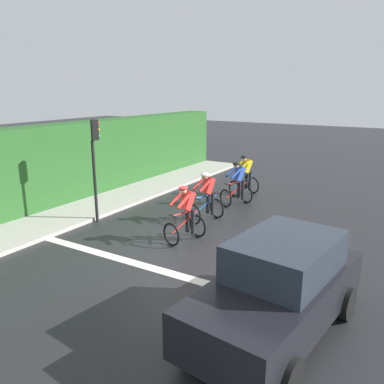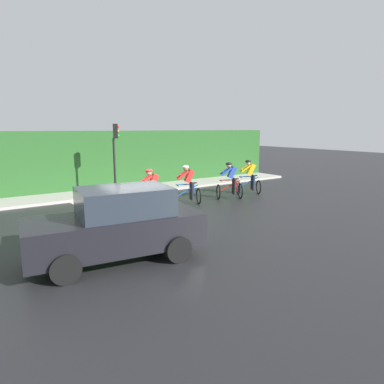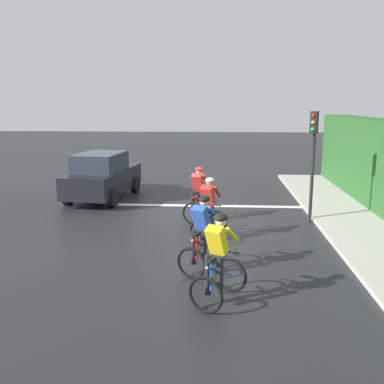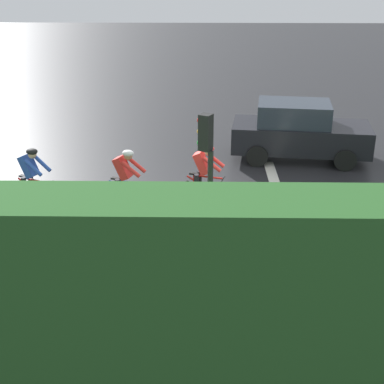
# 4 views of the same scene
# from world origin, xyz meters

# --- Properties ---
(ground_plane) EXTENTS (80.00, 80.00, 0.00)m
(ground_plane) POSITION_xyz_m (0.00, 0.00, 0.00)
(ground_plane) COLOR black
(sidewalk_kerb) EXTENTS (2.80, 19.37, 0.12)m
(sidewalk_kerb) POSITION_xyz_m (-4.85, 2.00, 0.06)
(sidewalk_kerb) COLOR #ADA89E
(sidewalk_kerb) RESTS_ON ground
(road_marking_stop_line) EXTENTS (7.00, 0.30, 0.01)m
(road_marking_stop_line) POSITION_xyz_m (0.00, -1.48, 0.00)
(road_marking_stop_line) COLOR silver
(road_marking_stop_line) RESTS_ON ground
(cyclist_lead) EXTENTS (1.09, 1.27, 1.66)m
(cyclist_lead) POSITION_xyz_m (-0.54, 6.07, 0.80)
(cyclist_lead) COLOR black
(cyclist_lead) RESTS_ON ground
(cyclist_second) EXTENTS (1.08, 1.27, 1.66)m
(cyclist_second) POSITION_xyz_m (-0.19, 4.58, 0.80)
(cyclist_second) COLOR black
(cyclist_second) RESTS_ON ground
(cyclist_mid) EXTENTS (1.00, 1.24, 1.66)m
(cyclist_mid) POSITION_xyz_m (-0.27, 2.33, 0.80)
(cyclist_mid) COLOR black
(cyclist_mid) RESTS_ON ground
(cyclist_fourth) EXTENTS (0.95, 1.23, 1.66)m
(cyclist_fourth) POSITION_xyz_m (0.09, 0.47, 0.80)
(cyclist_fourth) COLOR black
(cyclist_fourth) RESTS_ON ground
(car_black) EXTENTS (2.26, 4.28, 1.76)m
(car_black) POSITION_xyz_m (3.82, -2.40, 0.87)
(car_black) COLOR black
(car_black) RESTS_ON ground
(traffic_light_near_crossing) EXTENTS (0.27, 0.29, 3.34)m
(traffic_light_near_crossing) POSITION_xyz_m (-3.31, 0.45, 2.22)
(traffic_light_near_crossing) COLOR black
(traffic_light_near_crossing) RESTS_ON ground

